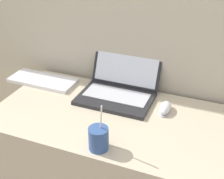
{
  "coord_description": "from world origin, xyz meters",
  "views": [
    {
      "loc": [
        0.41,
        -0.84,
        1.57
      ],
      "look_at": [
        -0.08,
        0.4,
        0.82
      ],
      "focal_mm": 50.0,
      "sensor_mm": 36.0,
      "label": 1
    }
  ],
  "objects_px": {
    "drink_cup": "(99,138)",
    "computer_mouse": "(165,108)",
    "laptop": "(120,86)",
    "external_keyboard": "(43,80)"
  },
  "relations": [
    {
      "from": "external_keyboard",
      "to": "drink_cup",
      "type": "bearing_deg",
      "value": -37.44
    },
    {
      "from": "computer_mouse",
      "to": "external_keyboard",
      "type": "height_order",
      "value": "computer_mouse"
    },
    {
      "from": "drink_cup",
      "to": "external_keyboard",
      "type": "bearing_deg",
      "value": 142.56
    },
    {
      "from": "laptop",
      "to": "drink_cup",
      "type": "distance_m",
      "value": 0.45
    },
    {
      "from": "drink_cup",
      "to": "computer_mouse",
      "type": "bearing_deg",
      "value": 63.07
    },
    {
      "from": "laptop",
      "to": "computer_mouse",
      "type": "bearing_deg",
      "value": -14.87
    },
    {
      "from": "computer_mouse",
      "to": "laptop",
      "type": "bearing_deg",
      "value": 165.13
    },
    {
      "from": "laptop",
      "to": "external_keyboard",
      "type": "height_order",
      "value": "laptop"
    },
    {
      "from": "laptop",
      "to": "external_keyboard",
      "type": "relative_size",
      "value": 0.99
    },
    {
      "from": "drink_cup",
      "to": "computer_mouse",
      "type": "relative_size",
      "value": 1.89
    }
  ]
}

